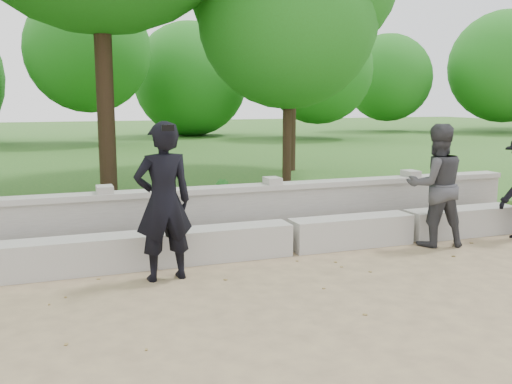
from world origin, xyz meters
TOP-DOWN VIEW (x-y plane):
  - ground at (0.00, 0.00)m, footprint 80.00×80.00m
  - lawn at (0.00, 14.00)m, footprint 40.00×22.00m
  - concrete_bench at (0.00, 1.90)m, footprint 11.90×0.45m
  - parapet_wall at (0.00, 2.60)m, footprint 12.50×0.35m
  - man_main at (0.07, 1.28)m, footprint 0.74×0.66m
  - visitor_left at (4.20, 1.53)m, footprint 1.02×0.87m
  - tree_near_right at (3.66, 5.95)m, footprint 3.79×3.79m
  - shrub_b at (1.65, 4.12)m, footprint 0.36×0.37m

SIDE VIEW (x-z plane):
  - ground at x=0.00m, z-range 0.00..0.00m
  - lawn at x=0.00m, z-range 0.00..0.25m
  - concrete_bench at x=0.00m, z-range 0.00..0.45m
  - parapet_wall at x=0.00m, z-range 0.01..0.91m
  - shrub_b at x=1.65m, z-range 0.25..0.78m
  - visitor_left at x=4.20m, z-range 0.00..1.83m
  - man_main at x=0.07m, z-range 0.00..1.94m
  - tree_near_right at x=3.66m, z-range 1.24..7.02m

